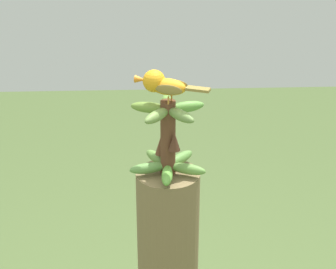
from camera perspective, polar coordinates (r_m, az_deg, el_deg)
name	(u,v)px	position (r m, az deg, el deg)	size (l,w,h in m)	color
banana_bunch	(168,139)	(1.79, 0.00, -0.39)	(0.24, 0.24, 0.24)	brown
perched_bird	(162,84)	(1.72, -0.55, 4.91)	(0.11, 0.22, 0.09)	#C68933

